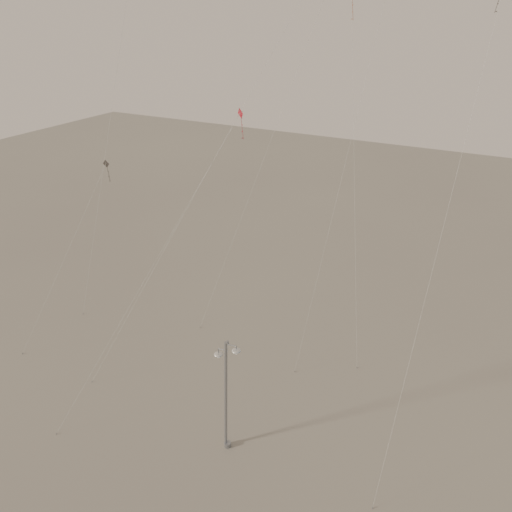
% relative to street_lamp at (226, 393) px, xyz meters
% --- Properties ---
extents(ground, '(160.00, 160.00, 0.00)m').
position_rel_street_lamp_xyz_m(ground, '(-1.83, 0.07, -4.35)').
color(ground, gray).
rests_on(ground, ground).
extents(street_lamp, '(1.61, 0.65, 8.15)m').
position_rel_street_lamp_xyz_m(street_lamp, '(0.00, 0.00, 0.00)').
color(street_lamp, gray).
rests_on(street_lamp, ground).
extents(kite_1, '(12.78, 14.92, 30.51)m').
position_rel_street_lamp_xyz_m(kite_1, '(-2.77, 10.95, 17.35)').
color(kite_1, '#2A2623').
rests_on(kite_1, ground).
extents(kite_3, '(6.62, 13.73, 18.82)m').
position_rel_street_lamp_xyz_m(kite_3, '(-5.48, 5.95, 9.63)').
color(kite_3, maroon).
rests_on(kite_3, ground).
extents(kite_4, '(0.58, 14.74, 26.13)m').
position_rel_street_lamp_xyz_m(kite_4, '(9.48, 10.55, 14.58)').
color(kite_4, '#2A2623').
rests_on(kite_4, ground).
extents(kite_5, '(4.83, 6.50, 25.76)m').
position_rel_street_lamp_xyz_m(kite_5, '(1.26, 15.67, 14.98)').
color(kite_5, maroon).
rests_on(kite_5, ground).
extents(kite_6, '(5.82, 6.53, 14.84)m').
position_rel_street_lamp_xyz_m(kite_6, '(-14.90, 5.16, 6.67)').
color(kite_6, '#2A2623').
rests_on(kite_6, ground).
extents(kite_7, '(7.14, 13.53, 30.80)m').
position_rel_street_lamp_xyz_m(kite_7, '(-3.43, 20.26, 19.36)').
color(kite_7, maroon).
rests_on(kite_7, ground).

